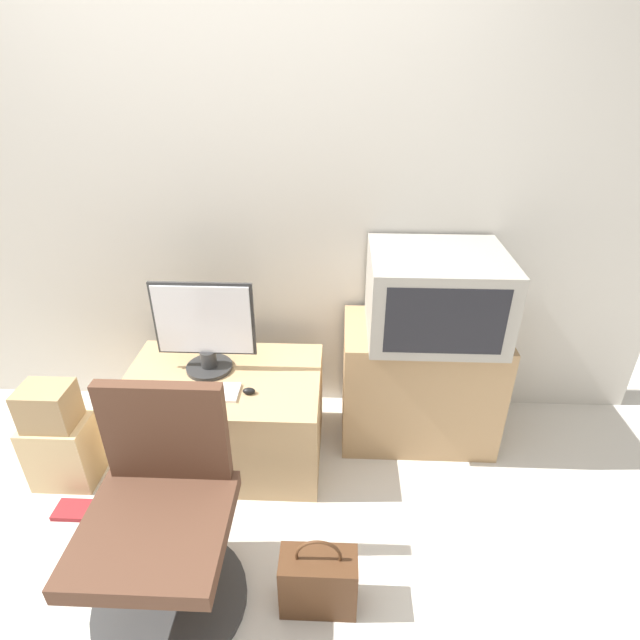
# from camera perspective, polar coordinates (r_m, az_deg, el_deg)

# --- Properties ---
(ground_plane) EXTENTS (12.00, 12.00, 0.00)m
(ground_plane) POSITION_cam_1_polar(r_m,az_deg,el_deg) (2.27, -12.96, -28.90)
(ground_plane) COLOR beige
(wall_back) EXTENTS (4.40, 0.05, 2.60)m
(wall_back) POSITION_cam_1_polar(r_m,az_deg,el_deg) (2.59, -8.99, 15.28)
(wall_back) COLOR beige
(wall_back) RESTS_ON ground_plane
(desk) EXTENTS (0.96, 0.64, 0.48)m
(desk) POSITION_cam_1_polar(r_m,az_deg,el_deg) (2.63, -10.67, -10.70)
(desk) COLOR tan
(desk) RESTS_ON ground_plane
(side_stand) EXTENTS (0.80, 0.48, 0.66)m
(side_stand) POSITION_cam_1_polar(r_m,az_deg,el_deg) (2.71, 11.21, -6.99)
(side_stand) COLOR #A37F56
(side_stand) RESTS_ON ground_plane
(main_monitor) EXTENTS (0.48, 0.23, 0.47)m
(main_monitor) POSITION_cam_1_polar(r_m,az_deg,el_deg) (2.43, -13.05, -0.95)
(main_monitor) COLOR #2D2D2D
(main_monitor) RESTS_ON desk
(keyboard) EXTENTS (0.38, 0.14, 0.01)m
(keyboard) POSITION_cam_1_polar(r_m,az_deg,el_deg) (2.40, -13.77, -7.95)
(keyboard) COLOR white
(keyboard) RESTS_ON desk
(mouse) EXTENTS (0.06, 0.04, 0.03)m
(mouse) POSITION_cam_1_polar(r_m,az_deg,el_deg) (2.34, -8.12, -8.03)
(mouse) COLOR black
(mouse) RESTS_ON desk
(crt_tv) EXTENTS (0.63, 0.55, 0.40)m
(crt_tv) POSITION_cam_1_polar(r_m,az_deg,el_deg) (2.43, 13.05, 2.88)
(crt_tv) COLOR gray
(crt_tv) RESTS_ON side_stand
(office_chair) EXTENTS (0.58, 0.58, 0.87)m
(office_chair) POSITION_cam_1_polar(r_m,az_deg,el_deg) (2.04, -17.60, -21.52)
(office_chair) COLOR #333333
(office_chair) RESTS_ON ground_plane
(cardboard_box_lower) EXTENTS (0.30, 0.21, 0.35)m
(cardboard_box_lower) POSITION_cam_1_polar(r_m,az_deg,el_deg) (2.78, -27.29, -13.21)
(cardboard_box_lower) COLOR #D1B27F
(cardboard_box_lower) RESTS_ON ground_plane
(cardboard_box_upper) EXTENTS (0.23, 0.18, 0.20)m
(cardboard_box_upper) POSITION_cam_1_polar(r_m,az_deg,el_deg) (2.62, -28.65, -8.64)
(cardboard_box_upper) COLOR #A3845B
(cardboard_box_upper) RESTS_ON cardboard_box_lower
(handbag) EXTENTS (0.29, 0.14, 0.36)m
(handbag) POSITION_cam_1_polar(r_m,az_deg,el_deg) (2.11, -0.18, -27.67)
(handbag) COLOR #4C2D19
(handbag) RESTS_ON ground_plane
(book) EXTENTS (0.20, 0.11, 0.02)m
(book) POSITION_cam_1_polar(r_m,az_deg,el_deg) (2.71, -25.99, -18.95)
(book) COLOR maroon
(book) RESTS_ON ground_plane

